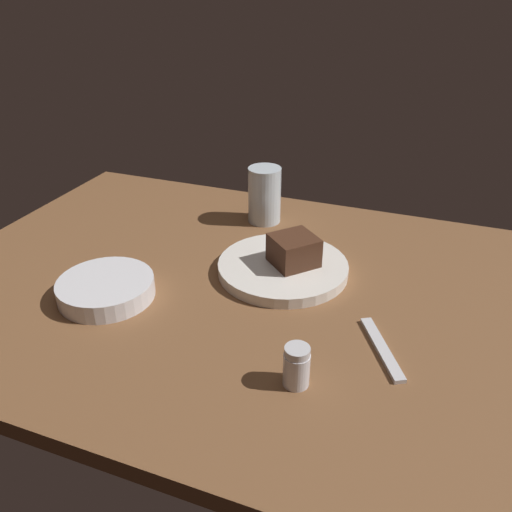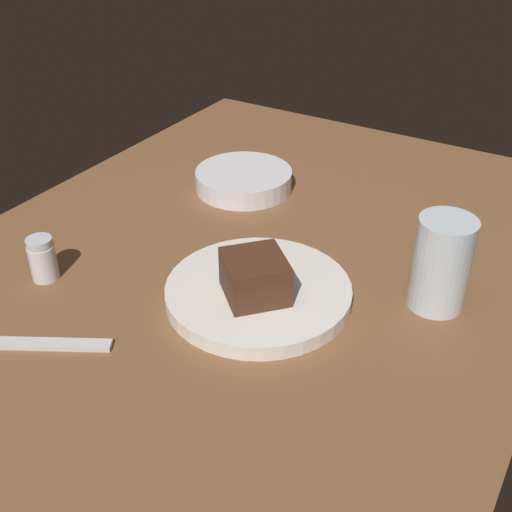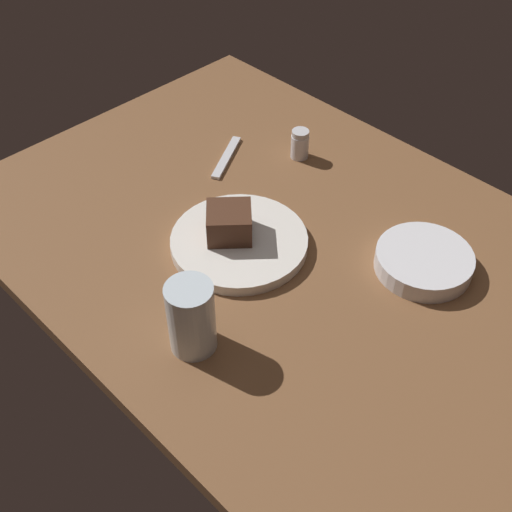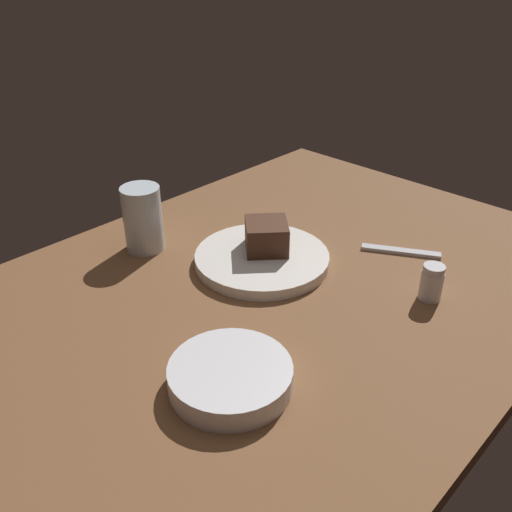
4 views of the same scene
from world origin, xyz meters
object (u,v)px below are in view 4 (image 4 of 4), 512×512
object	(u,v)px
chocolate_cake_slice	(267,236)
water_glass	(143,219)
salt_shaker	(432,283)
dessert_plate	(262,259)
side_bowl	(230,377)
dessert_spoon	(401,251)

from	to	relation	value
chocolate_cake_slice	water_glass	distance (cm)	24.02
salt_shaker	water_glass	size ratio (longest dim) A/B	0.50
dessert_plate	chocolate_cake_slice	xyz separation A→B (cm)	(-1.86, -0.59, 3.86)
salt_shaker	side_bowl	bearing A→B (deg)	-13.64
dessert_plate	chocolate_cake_slice	size ratio (longest dim) A/B	3.14
side_bowl	salt_shaker	bearing A→B (deg)	166.36
side_bowl	dessert_spoon	xyz separation A→B (cm)	(-48.35, -2.38, -1.37)
dessert_plate	side_bowl	size ratio (longest dim) A/B	1.47
dessert_plate	salt_shaker	size ratio (longest dim) A/B	3.92
salt_shaker	dessert_spoon	distance (cm)	15.78
salt_shaker	water_glass	distance (cm)	54.01
water_glass	side_bowl	bearing A→B (deg)	68.60
side_bowl	dessert_spoon	distance (cm)	48.43
water_glass	dessert_plate	bearing A→B (deg)	118.61
chocolate_cake_slice	salt_shaker	size ratio (longest dim) A/B	1.25
chocolate_cake_slice	water_glass	world-z (taller)	water_glass
side_bowl	dessert_spoon	bearing A→B (deg)	-177.18
water_glass	dessert_spoon	xyz separation A→B (cm)	(-32.76, 37.39, -6.05)
salt_shaker	chocolate_cake_slice	bearing A→B (deg)	-72.14
side_bowl	dessert_spoon	size ratio (longest dim) A/B	1.14
dessert_plate	side_bowl	bearing A→B (deg)	35.45
salt_shaker	water_glass	world-z (taller)	water_glass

